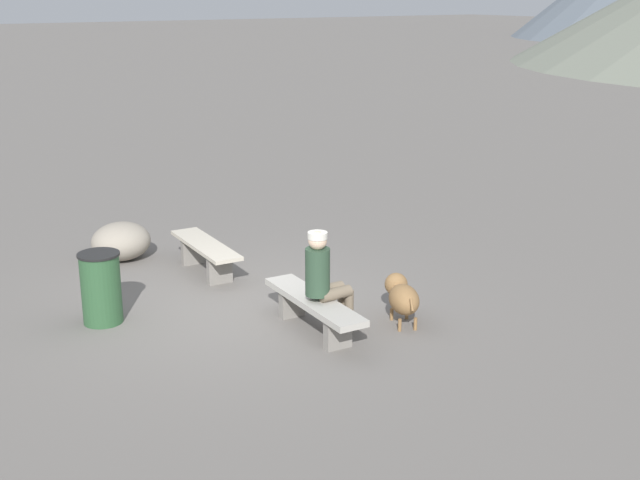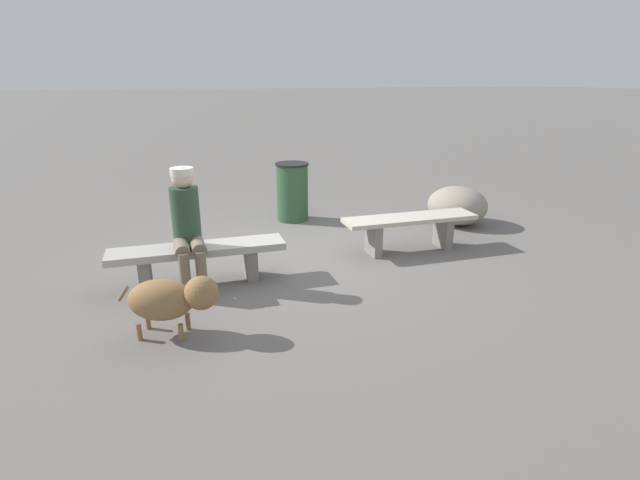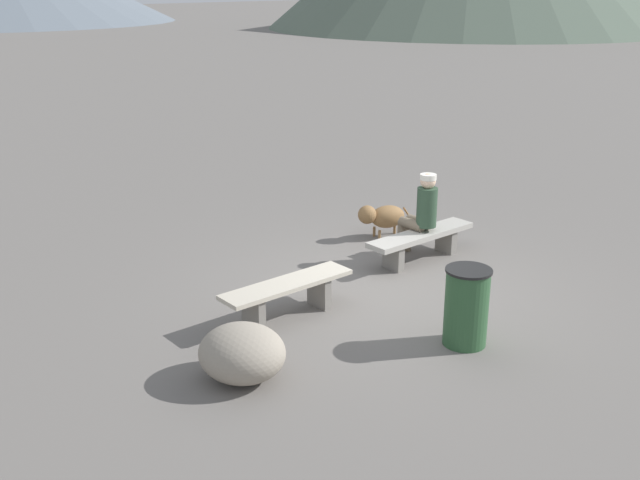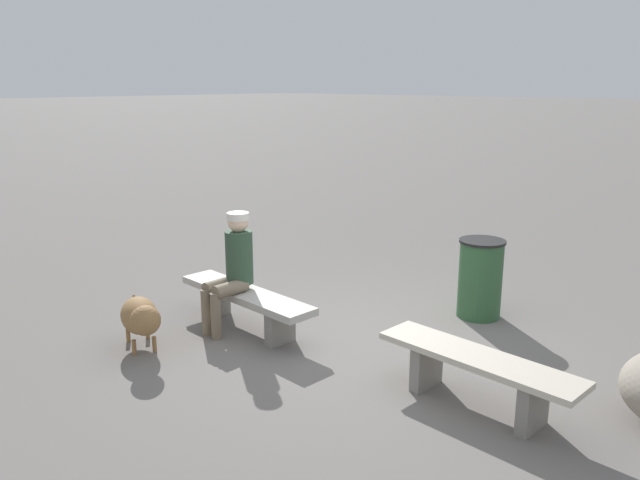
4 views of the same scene
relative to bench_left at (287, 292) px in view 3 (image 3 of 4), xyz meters
name	(u,v)px [view 3 (image 3 of 4)]	position (x,y,z in m)	size (l,w,h in m)	color
ground	(388,293)	(1.53, -0.32, -0.37)	(210.00, 210.00, 0.06)	slate
bench_left	(287,292)	(0.00, 0.00, 0.00)	(1.80, 0.55, 0.47)	gray
bench_right	(421,239)	(2.74, 0.11, -0.01)	(1.92, 0.52, 0.44)	gray
seated_person	(422,210)	(2.83, 0.20, 0.41)	(0.33, 0.62, 1.31)	#2D4733
dog	(382,216)	(3.11, 1.20, 0.02)	(0.85, 0.57, 0.56)	olive
trash_bin	(466,307)	(0.99, -1.94, 0.12)	(0.53, 0.53, 0.92)	#2D5633
boulder	(242,353)	(-1.34, -0.80, -0.04)	(0.93, 0.87, 0.59)	gray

